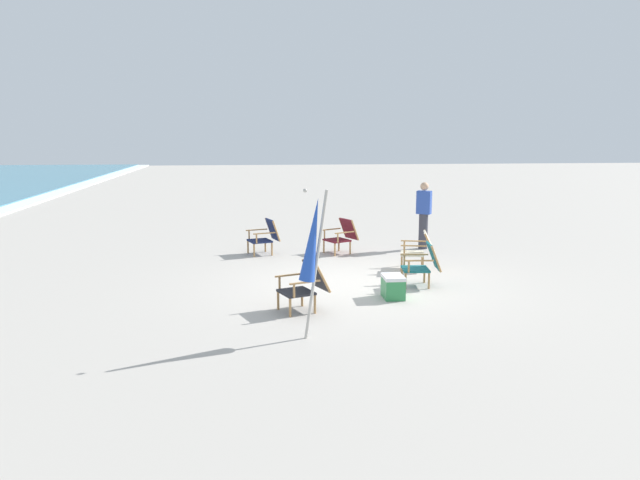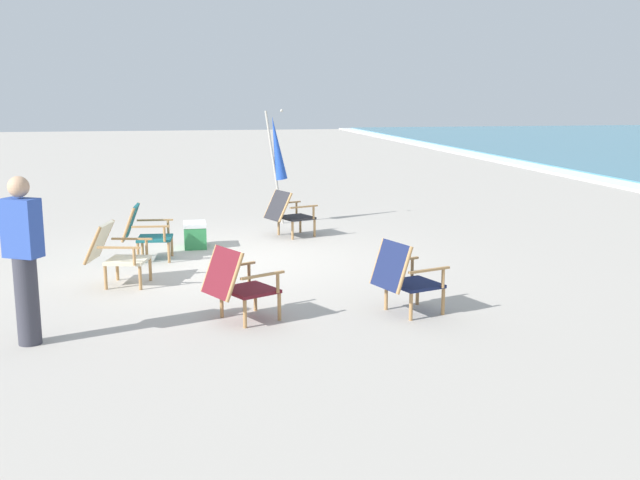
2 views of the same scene
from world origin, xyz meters
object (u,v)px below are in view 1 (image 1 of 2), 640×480
at_px(person_near_chairs, 424,215).
at_px(cooler_box, 393,287).
at_px(beach_chair_front_right, 424,263).
at_px(umbrella_furled_blue, 313,241).
at_px(beach_chair_back_right, 420,249).
at_px(beach_chair_back_left, 266,236).
at_px(beach_chair_front_left, 305,285).
at_px(beach_chair_mid_center, 342,235).

relative_size(person_near_chairs, cooler_box, 3.33).
relative_size(beach_chair_front_right, umbrella_furled_blue, 0.39).
bearing_deg(cooler_box, person_near_chairs, -21.28).
bearing_deg(beach_chair_back_right, beach_chair_back_left, 58.86).
bearing_deg(beach_chair_back_left, beach_chair_front_right, -139.20).
relative_size(beach_chair_front_left, beach_chair_mid_center, 1.02).
relative_size(beach_chair_front_left, person_near_chairs, 0.55).
bearing_deg(beach_chair_back_right, beach_chair_mid_center, 36.72).
distance_m(beach_chair_back_left, umbrella_furled_blue, 6.16).
distance_m(umbrella_furled_blue, person_near_chairs, 7.15).
distance_m(beach_chair_back_left, beach_chair_mid_center, 1.81).
bearing_deg(beach_chair_mid_center, person_near_chairs, -80.67).
bearing_deg(beach_chair_back_right, beach_chair_front_left, 136.64).
bearing_deg(person_near_chairs, beach_chair_back_left, 93.95).
relative_size(beach_chair_front_right, beach_chair_back_left, 0.99).
bearing_deg(beach_chair_back_left, beach_chair_front_left, -173.14).
xyz_separation_m(beach_chair_front_left, beach_chair_mid_center, (4.64, -1.24, 0.00)).
relative_size(beach_chair_back_right, person_near_chairs, 0.52).
xyz_separation_m(beach_chair_mid_center, beach_chair_back_right, (-1.86, -1.39, -0.00)).
xyz_separation_m(beach_chair_back_left, cooler_box, (-4.12, -2.14, -0.23)).
xyz_separation_m(beach_chair_mid_center, umbrella_furled_blue, (-6.00, 1.24, 0.95)).
relative_size(beach_chair_back_right, cooler_box, 1.72).
bearing_deg(beach_chair_front_left, umbrella_furled_blue, 179.81).
relative_size(beach_chair_back_right, umbrella_furled_blue, 0.40).
xyz_separation_m(beach_chair_front_right, umbrella_furled_blue, (-2.73, 2.32, 0.95)).
height_order(umbrella_furled_blue, cooler_box, umbrella_furled_blue).
relative_size(beach_chair_front_left, beach_chair_back_right, 1.07).
height_order(beach_chair_front_right, umbrella_furled_blue, umbrella_furled_blue).
distance_m(beach_chair_mid_center, beach_chair_back_right, 2.32).
distance_m(beach_chair_front_left, umbrella_furled_blue, 1.66).
xyz_separation_m(beach_chair_front_right, beach_chair_mid_center, (3.27, 1.08, -0.00)).
bearing_deg(beach_chair_back_right, beach_chair_front_right, 167.72).
relative_size(beach_chair_mid_center, beach_chair_back_right, 1.05).
relative_size(umbrella_furled_blue, cooler_box, 4.31).
height_order(beach_chair_back_left, umbrella_furled_blue, umbrella_furled_blue).
bearing_deg(person_near_chairs, umbrella_furled_blue, 152.59).
height_order(beach_chair_mid_center, umbrella_furled_blue, umbrella_furled_blue).
bearing_deg(beach_chair_front_left, beach_chair_front_right, -59.46).
relative_size(beach_chair_front_right, beach_chair_mid_center, 0.92).
distance_m(beach_chair_front_right, cooler_box, 1.11).
height_order(beach_chair_back_left, cooler_box, beach_chair_back_left).
xyz_separation_m(beach_chair_back_left, person_near_chairs, (0.27, -3.84, 0.41)).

